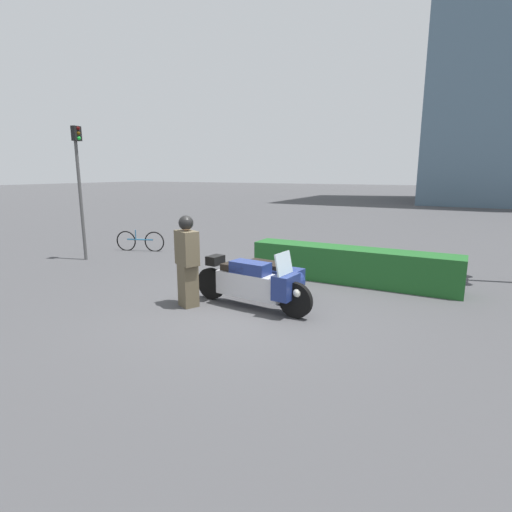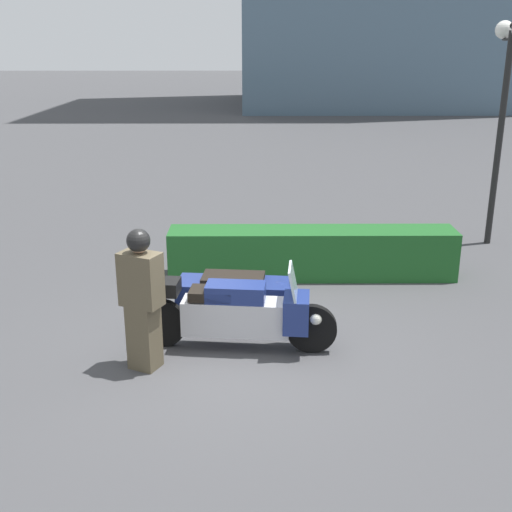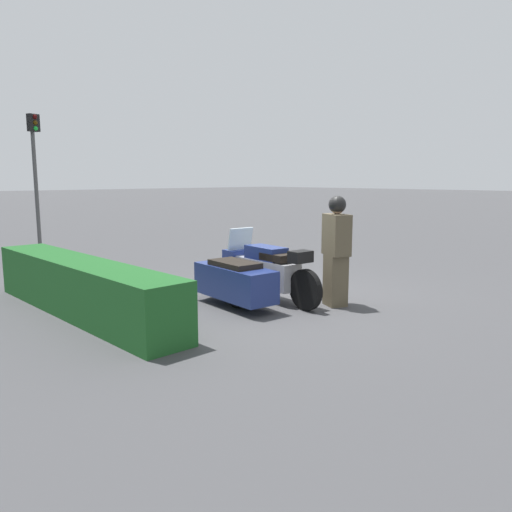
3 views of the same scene
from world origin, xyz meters
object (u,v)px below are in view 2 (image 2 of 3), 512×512
object	(u,v)px
police_motorcycle	(242,304)
twin_lamp_post	(507,79)
hedge_bush_curbside	(312,253)
officer_rider	(142,296)

from	to	relation	value
police_motorcycle	twin_lamp_post	distance (m)	6.87
police_motorcycle	hedge_bush_curbside	size ratio (longest dim) A/B	0.54
officer_rider	twin_lamp_post	bearing A→B (deg)	-24.32
police_motorcycle	twin_lamp_post	size ratio (longest dim) A/B	0.62
police_motorcycle	hedge_bush_curbside	world-z (taller)	police_motorcycle
hedge_bush_curbside	twin_lamp_post	world-z (taller)	twin_lamp_post
officer_rider	twin_lamp_post	world-z (taller)	twin_lamp_post
police_motorcycle	twin_lamp_post	bearing A→B (deg)	46.53
twin_lamp_post	police_motorcycle	bearing A→B (deg)	-139.12
hedge_bush_curbside	twin_lamp_post	size ratio (longest dim) A/B	1.15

